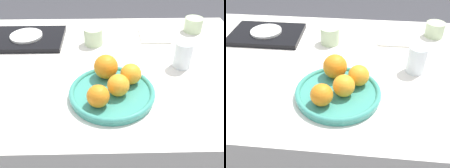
% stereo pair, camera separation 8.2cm
% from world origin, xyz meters
% --- Properties ---
extents(table, '(1.33, 0.85, 0.70)m').
position_xyz_m(table, '(0.00, 0.00, 0.35)').
color(table, silver).
rests_on(table, ground_plane).
extents(fruit_platter, '(0.28, 0.28, 0.03)m').
position_xyz_m(fruit_platter, '(0.09, -0.19, 0.72)').
color(fruit_platter, teal).
rests_on(fruit_platter, table).
extents(orange_0, '(0.08, 0.08, 0.08)m').
position_xyz_m(orange_0, '(0.07, -0.11, 0.76)').
color(orange_0, orange).
rests_on(orange_0, fruit_platter).
extents(orange_1, '(0.07, 0.07, 0.07)m').
position_xyz_m(orange_1, '(0.11, -0.21, 0.76)').
color(orange_1, orange).
rests_on(orange_1, fruit_platter).
extents(orange_2, '(0.07, 0.07, 0.07)m').
position_xyz_m(orange_2, '(0.05, -0.26, 0.76)').
color(orange_2, orange).
rests_on(orange_2, fruit_platter).
extents(orange_3, '(0.07, 0.07, 0.07)m').
position_xyz_m(orange_3, '(0.15, -0.15, 0.76)').
color(orange_3, orange).
rests_on(orange_3, fruit_platter).
extents(water_glass, '(0.07, 0.07, 0.10)m').
position_xyz_m(water_glass, '(0.36, -0.02, 0.75)').
color(water_glass, silver).
rests_on(water_glass, table).
extents(serving_tray, '(0.32, 0.22, 0.02)m').
position_xyz_m(serving_tray, '(-0.28, 0.19, 0.71)').
color(serving_tray, black).
rests_on(serving_tray, table).
extents(side_plate, '(0.14, 0.14, 0.01)m').
position_xyz_m(side_plate, '(-0.28, 0.19, 0.73)').
color(side_plate, silver).
rests_on(side_plate, serving_tray).
extents(cup_0, '(0.08, 0.08, 0.06)m').
position_xyz_m(cup_0, '(0.48, 0.27, 0.73)').
color(cup_0, '#B7CC9E').
rests_on(cup_0, table).
extents(cup_1, '(0.08, 0.08, 0.07)m').
position_xyz_m(cup_1, '(0.02, 0.16, 0.74)').
color(cup_1, '#B7CC9E').
rests_on(cup_1, table).
extents(napkin, '(0.13, 0.14, 0.01)m').
position_xyz_m(napkin, '(0.29, 0.22, 0.71)').
color(napkin, silver).
rests_on(napkin, table).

